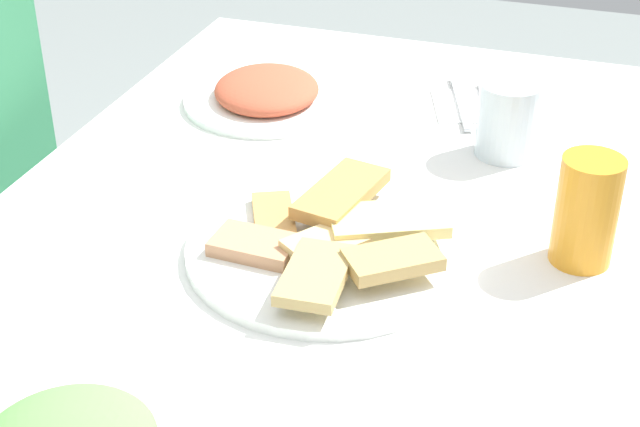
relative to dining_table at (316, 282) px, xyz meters
name	(u,v)px	position (x,y,z in m)	size (l,w,h in m)	color
dining_table	(316,282)	(0.00, 0.00, 0.00)	(1.21, 0.77, 0.72)	white
pide_platter	(329,243)	(-0.05, -0.03, 0.09)	(0.31, 0.31, 0.05)	white
salad_plate_rice	(267,93)	(0.29, 0.17, 0.10)	(0.24, 0.24, 0.04)	white
soda_can	(587,211)	(0.02, -0.29, 0.14)	(0.07, 0.07, 0.12)	orange
drinking_glass	(508,119)	(0.25, -0.18, 0.13)	(0.08, 0.08, 0.10)	silver
paper_napkin	(473,106)	(0.37, -0.11, 0.08)	(0.11, 0.11, 0.00)	white
fork	(486,105)	(0.37, -0.13, 0.08)	(0.16, 0.02, 0.01)	silver
spoon	(461,102)	(0.37, -0.09, 0.08)	(0.18, 0.01, 0.01)	silver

